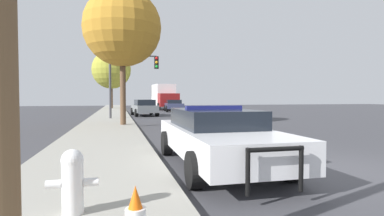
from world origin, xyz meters
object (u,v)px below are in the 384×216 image
(police_car, at_px, (216,135))
(car_background_midblock, at_px, (144,107))
(tree_sidewalk_far, at_px, (111,70))
(traffic_cone, at_px, (135,215))
(traffic_light, at_px, (131,72))
(car_background_oncoming, at_px, (174,105))
(tree_sidewalk_near, at_px, (122,28))
(box_truck, at_px, (164,96))
(fire_hydrant, at_px, (73,179))

(police_car, xyz_separation_m, car_background_midblock, (0.05, 19.54, 0.03))
(tree_sidewalk_far, relative_size, traffic_cone, 13.39)
(traffic_light, distance_m, traffic_cone, 18.98)
(car_background_oncoming, bearing_deg, tree_sidewalk_near, 75.19)
(box_truck, bearing_deg, police_car, 80.27)
(traffic_light, bearing_deg, police_car, -85.24)
(police_car, xyz_separation_m, car_background_oncoming, (4.03, 26.85, 0.02))
(box_truck, xyz_separation_m, tree_sidewalk_far, (-6.73, 3.27, 3.66))
(car_background_oncoming, xyz_separation_m, car_background_midblock, (-3.97, -7.32, 0.01))
(tree_sidewalk_near, bearing_deg, fire_hydrant, -93.92)
(car_background_midblock, bearing_deg, car_background_oncoming, 57.12)
(fire_hydrant, distance_m, traffic_light, 18.02)
(traffic_light, distance_m, car_background_midblock, 5.33)
(car_background_oncoming, relative_size, tree_sidewalk_far, 0.53)
(tree_sidewalk_far, bearing_deg, traffic_light, -85.35)
(police_car, bearing_deg, traffic_cone, 60.72)
(car_background_oncoming, bearing_deg, traffic_light, 70.26)
(police_car, relative_size, tree_sidewalk_near, 0.72)
(fire_hydrant, xyz_separation_m, tree_sidewalk_far, (-0.17, 38.47, 4.84))
(tree_sidewalk_near, bearing_deg, car_background_oncoming, 70.72)
(police_car, bearing_deg, tree_sidewalk_far, -84.93)
(traffic_cone, bearing_deg, tree_sidewalk_far, 91.27)
(traffic_cone, bearing_deg, box_truck, 80.82)
(car_background_oncoming, xyz_separation_m, box_truck, (-0.24, 5.72, 1.02))
(fire_hydrant, distance_m, tree_sidewalk_far, 38.78)
(traffic_light, relative_size, car_background_oncoming, 1.08)
(car_background_midblock, bearing_deg, tree_sidewalk_near, -105.90)
(fire_hydrant, bearing_deg, box_truck, 79.44)
(tree_sidewalk_far, distance_m, traffic_cone, 39.80)
(traffic_light, height_order, car_background_oncoming, traffic_light)
(police_car, relative_size, car_background_oncoming, 1.23)
(fire_hydrant, bearing_deg, tree_sidewalk_near, 86.08)
(traffic_light, bearing_deg, car_background_oncoming, 65.79)
(traffic_cone, bearing_deg, car_background_midblock, 84.76)
(car_background_midblock, distance_m, box_truck, 13.60)
(car_background_midblock, relative_size, tree_sidewalk_far, 0.55)
(fire_hydrant, relative_size, traffic_cone, 1.37)
(fire_hydrant, relative_size, tree_sidewalk_near, 0.11)
(fire_hydrant, height_order, car_background_oncoming, car_background_oncoming)
(traffic_light, xyz_separation_m, box_truck, (5.04, 17.48, -1.64))
(box_truck, relative_size, traffic_cone, 11.40)
(tree_sidewalk_near, relative_size, traffic_cone, 12.24)
(car_background_oncoming, height_order, tree_sidewalk_near, tree_sidewalk_near)
(car_background_midblock, bearing_deg, police_car, -94.53)
(car_background_oncoming, distance_m, car_background_midblock, 8.33)
(box_truck, bearing_deg, tree_sidewalk_far, -29.01)
(police_car, distance_m, traffic_cone, 4.19)
(fire_hydrant, xyz_separation_m, box_truck, (6.56, 35.21, 1.18))
(tree_sidewalk_near, height_order, traffic_cone, tree_sidewalk_near)
(car_background_oncoming, bearing_deg, car_background_midblock, 65.96)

